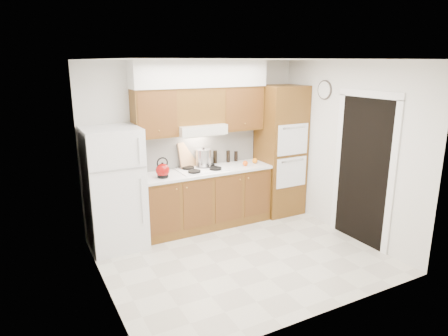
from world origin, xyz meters
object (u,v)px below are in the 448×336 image
object	(u,v)px
oven_cabinet	(280,151)
kettle	(163,170)
fridge	(114,189)
stock_pot	(204,158)

from	to	relation	value
oven_cabinet	kettle	bearing A→B (deg)	-177.47
fridge	stock_pot	distance (m)	1.50
fridge	stock_pot	xyz separation A→B (m)	(1.47, 0.19, 0.24)
oven_cabinet	stock_pot	xyz separation A→B (m)	(-1.38, 0.15, -0.00)
stock_pot	oven_cabinet	bearing A→B (deg)	-6.38
fridge	kettle	xyz separation A→B (m)	(0.70, -0.06, 0.19)
stock_pot	fridge	bearing A→B (deg)	-172.67
oven_cabinet	fridge	bearing A→B (deg)	-179.30
oven_cabinet	kettle	xyz separation A→B (m)	(-2.15, -0.09, -0.05)
oven_cabinet	kettle	world-z (taller)	oven_cabinet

